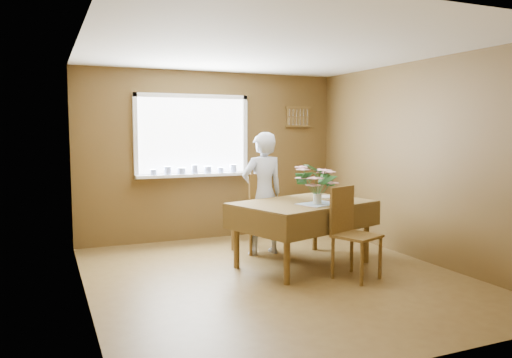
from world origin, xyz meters
name	(u,v)px	position (x,y,z in m)	size (l,w,h in m)	color
floor	(275,277)	(0.00, 0.00, 0.00)	(4.50, 4.50, 0.00)	brown
ceiling	(276,49)	(0.00, 0.00, 2.50)	(4.50, 4.50, 0.00)	white
wall_back	(211,156)	(0.00, 2.25, 1.25)	(4.00, 4.00, 0.00)	brown
wall_front	(418,187)	(0.00, -2.25, 1.25)	(4.00, 4.00, 0.00)	brown
wall_left	(83,171)	(-2.00, 0.00, 1.25)	(4.50, 4.50, 0.00)	brown
wall_right	(420,161)	(2.00, 0.00, 1.25)	(4.50, 4.50, 0.00)	brown
window_assembly	(193,150)	(-0.30, 2.19, 1.34)	(1.72, 0.20, 1.22)	white
spoon_rack	(298,117)	(1.45, 2.22, 1.85)	(0.44, 0.05, 0.33)	brown
dining_table	(303,210)	(0.51, 0.31, 0.68)	(1.85, 1.52, 0.78)	brown
chair_far	(257,210)	(0.27, 1.13, 0.58)	(0.57, 0.57, 1.07)	brown
chair_near	(350,229)	(0.76, -0.33, 0.55)	(0.56, 0.56, 1.01)	brown
seated_woman	(263,194)	(0.29, 1.01, 0.80)	(0.59, 0.39, 1.61)	white
flower_bouquet	(318,180)	(0.57, 0.06, 1.06)	(0.50, 0.50, 0.43)	white
side_plate	(324,197)	(0.94, 0.55, 0.78)	(0.27, 0.27, 0.01)	white
table_knife	(330,201)	(0.80, 0.18, 0.79)	(0.02, 0.22, 0.00)	silver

